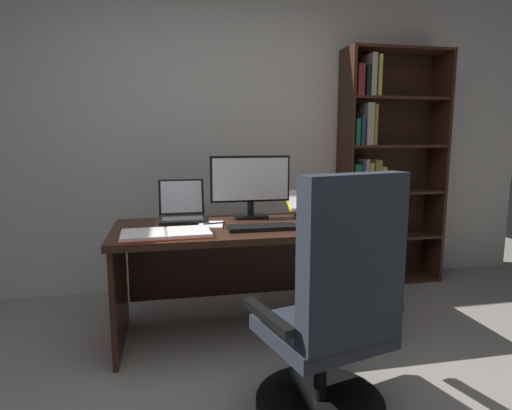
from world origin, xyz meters
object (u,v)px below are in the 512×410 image
at_px(keyboard, 263,227).
at_px(pen, 214,223).
at_px(notepad, 211,225).
at_px(bookshelf, 379,173).
at_px(open_binder, 166,233).
at_px(coffee_mug, 343,211).
at_px(desk, 247,251).
at_px(monitor, 250,186).
at_px(laptop, 182,212).
at_px(office_chair, 334,320).
at_px(computer_mouse, 310,224).
at_px(reading_stand_with_book, 305,203).

xyz_separation_m(keyboard, pen, (-0.27, 0.17, 0.00)).
distance_m(keyboard, notepad, 0.34).
distance_m(bookshelf, open_binder, 2.05).
bearing_deg(bookshelf, coffee_mug, -131.53).
bearing_deg(notepad, desk, 10.49).
height_order(monitor, laptop, monitor).
xyz_separation_m(open_binder, pen, (0.29, 0.22, 0.00)).
bearing_deg(keyboard, office_chair, -80.09).
relative_size(office_chair, coffee_mug, 10.53).
distance_m(office_chair, pen, 1.09).
relative_size(computer_mouse, open_binder, 0.20).
bearing_deg(monitor, coffee_mug, -15.91).
relative_size(reading_stand_with_book, pen, 1.97).
xyz_separation_m(desk, open_binder, (-0.51, -0.27, 0.20)).
bearing_deg(laptop, monitor, -1.30).
height_order(monitor, computer_mouse, monitor).
height_order(laptop, reading_stand_with_book, laptop).
relative_size(keyboard, pen, 3.00).
height_order(monitor, notepad, monitor).
bearing_deg(office_chair, bookshelf, 42.94).
bearing_deg(computer_mouse, notepad, 163.67).
height_order(laptop, keyboard, laptop).
distance_m(office_chair, laptop, 1.37).
bearing_deg(reading_stand_with_book, monitor, -171.47).
bearing_deg(open_binder, office_chair, -49.43).
relative_size(open_binder, notepad, 2.47).
distance_m(desk, office_chair, 1.04).
distance_m(desk, pen, 0.30).
bearing_deg(office_chair, open_binder, 118.32).
relative_size(computer_mouse, reading_stand_with_book, 0.38).
bearing_deg(keyboard, desk, 104.44).
relative_size(desk, reading_stand_with_book, 6.05).
xyz_separation_m(office_chair, computer_mouse, (0.16, 0.80, 0.26)).
relative_size(laptop, open_binder, 0.64).
bearing_deg(keyboard, reading_stand_with_book, 47.36).
bearing_deg(pen, reading_stand_with_book, 21.85).
relative_size(keyboard, notepad, 2.00).
bearing_deg(reading_stand_with_book, computer_mouse, -104.19).
xyz_separation_m(monitor, laptop, (-0.46, 0.01, -0.16)).
bearing_deg(notepad, keyboard, -30.67).
bearing_deg(computer_mouse, monitor, 127.77).
distance_m(laptop, notepad, 0.28).
height_order(laptop, open_binder, laptop).
relative_size(bookshelf, computer_mouse, 18.99).
relative_size(desk, pen, 11.92).
height_order(notepad, pen, pen).
height_order(bookshelf, keyboard, bookshelf).
height_order(monitor, open_binder, monitor).
relative_size(monitor, notepad, 2.60).
xyz_separation_m(computer_mouse, coffee_mug, (0.30, 0.22, 0.03)).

